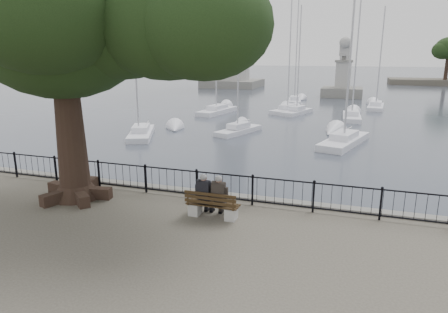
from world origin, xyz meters
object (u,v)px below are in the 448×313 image
at_px(person_left, 205,196).
at_px(lighthouse, 233,14).
at_px(tree, 85,14).
at_px(person_right, 220,198).
at_px(lion_monument, 343,82).
at_px(bench, 212,208).

xyz_separation_m(person_left, lighthouse, (-17.82, 60.81, 11.11)).
bearing_deg(lighthouse, person_left, -73.67).
height_order(person_left, tree, tree).
distance_m(tree, lighthouse, 62.41).
distance_m(person_left, person_right, 0.49).
bearing_deg(person_left, lion_monument, 87.44).
bearing_deg(lion_monument, person_right, -91.99).
height_order(bench, tree, tree).
bearing_deg(lighthouse, lion_monument, -31.09).
height_order(lighthouse, lion_monument, lighthouse).
height_order(bench, person_left, person_left).
bearing_deg(person_right, lion_monument, 88.01).
bearing_deg(bench, person_left, 159.86).
distance_m(person_right, lighthouse, 64.48).
xyz_separation_m(tree, lion_monument, (6.22, 48.55, -5.06)).
relative_size(bench, tree, 0.15).
distance_m(person_right, lion_monument, 48.79).
bearing_deg(tree, person_left, -2.90).
bearing_deg(bench, lion_monument, 87.76).
height_order(person_right, lion_monument, lion_monument).
distance_m(person_left, lion_monument, 48.80).
bearing_deg(tree, person_right, -2.67).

